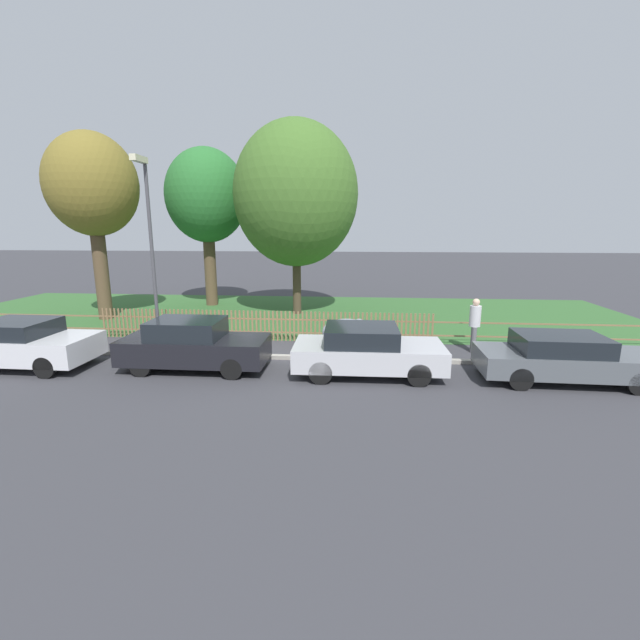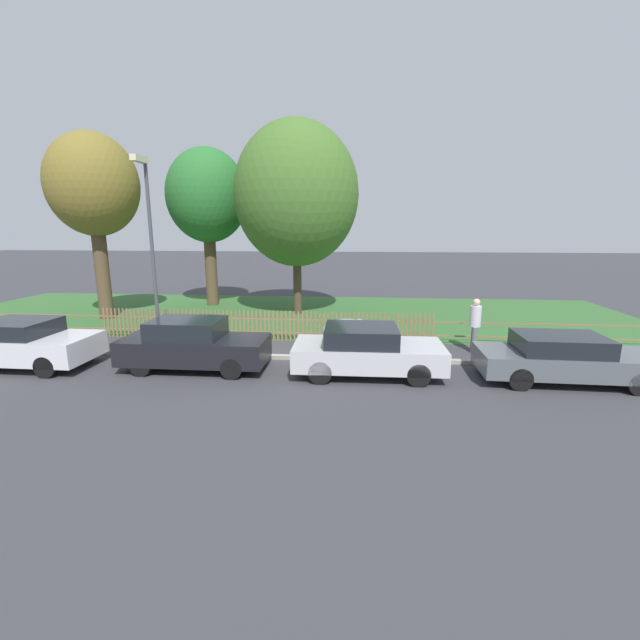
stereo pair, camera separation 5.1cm
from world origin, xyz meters
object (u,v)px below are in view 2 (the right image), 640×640
at_px(parked_car_black_saloon, 193,345).
at_px(tree_nearest_kerb, 93,187).
at_px(parked_car_navy_estate, 366,350).
at_px(covered_motorcycle, 348,332).
at_px(parked_car_silver_hatchback, 24,343).
at_px(pedestrian_near_fence, 475,322).
at_px(tree_mid_park, 296,195).
at_px(street_lamp, 149,234).
at_px(parked_car_red_compact, 565,358).
at_px(tree_behind_motorcycle, 207,197).

bearing_deg(parked_car_black_saloon, tree_nearest_kerb, 135.71).
height_order(parked_car_navy_estate, covered_motorcycle, parked_car_navy_estate).
bearing_deg(parked_car_black_saloon, parked_car_silver_hatchback, -176.99).
bearing_deg(parked_car_navy_estate, pedestrian_near_fence, 34.82).
bearing_deg(tree_mid_park, street_lamp, -119.84).
height_order(parked_car_silver_hatchback, parked_car_red_compact, parked_car_silver_hatchback).
xyz_separation_m(parked_car_black_saloon, pedestrian_near_fence, (8.38, 2.50, 0.27)).
height_order(parked_car_silver_hatchback, tree_mid_park, tree_mid_park).
bearing_deg(parked_car_silver_hatchback, street_lamp, 34.23).
bearing_deg(parked_car_black_saloon, covered_motorcycle, 26.78).
relative_size(parked_car_red_compact, tree_nearest_kerb, 0.57).
relative_size(parked_car_silver_hatchback, street_lamp, 0.64).
relative_size(parked_car_navy_estate, covered_motorcycle, 2.29).
bearing_deg(street_lamp, parked_car_black_saloon, -42.93).
xyz_separation_m(tree_nearest_kerb, street_lamp, (4.58, -4.62, -1.86)).
relative_size(parked_car_black_saloon, covered_motorcycle, 2.30).
distance_m(tree_nearest_kerb, tree_mid_park, 8.51).
distance_m(parked_car_silver_hatchback, parked_car_black_saloon, 4.93).
bearing_deg(tree_behind_motorcycle, covered_motorcycle, -47.71).
xyz_separation_m(parked_car_silver_hatchback, parked_car_navy_estate, (9.81, 0.21, -0.01)).
bearing_deg(tree_nearest_kerb, tree_mid_park, 12.66).
relative_size(covered_motorcycle, street_lamp, 0.29).
xyz_separation_m(parked_car_black_saloon, covered_motorcycle, (4.33, 2.16, -0.07)).
xyz_separation_m(covered_motorcycle, pedestrian_near_fence, (4.05, 0.33, 0.34)).
height_order(covered_motorcycle, tree_mid_park, tree_mid_park).
distance_m(parked_car_black_saloon, parked_car_navy_estate, 4.88).
bearing_deg(street_lamp, tree_nearest_kerb, 134.79).
relative_size(parked_car_black_saloon, tree_behind_motorcycle, 0.52).
height_order(parked_car_navy_estate, tree_nearest_kerb, tree_nearest_kerb).
height_order(parked_car_navy_estate, pedestrian_near_fence, pedestrian_near_fence).
distance_m(pedestrian_near_fence, street_lamp, 10.69).
bearing_deg(parked_car_navy_estate, tree_mid_park, 109.47).
relative_size(parked_car_red_compact, street_lamp, 0.74).
distance_m(parked_car_black_saloon, tree_mid_park, 9.66).
height_order(tree_nearest_kerb, pedestrian_near_fence, tree_nearest_kerb).
bearing_deg(tree_behind_motorcycle, pedestrian_near_fence, -34.09).
bearing_deg(parked_car_red_compact, tree_nearest_kerb, 159.78).
distance_m(parked_car_black_saloon, tree_nearest_kerb, 10.35).
xyz_separation_m(parked_car_red_compact, street_lamp, (-11.91, 1.93, 3.12)).
relative_size(covered_motorcycle, tree_mid_park, 0.21).
xyz_separation_m(parked_car_navy_estate, street_lamp, (-6.79, 1.80, 3.08)).
xyz_separation_m(parked_car_silver_hatchback, parked_car_red_compact, (14.93, 0.08, -0.06)).
bearing_deg(parked_car_black_saloon, pedestrian_near_fence, 16.84).
bearing_deg(covered_motorcycle, parked_car_black_saloon, -153.96).
distance_m(parked_car_navy_estate, pedestrian_near_fence, 4.33).
relative_size(parked_car_navy_estate, tree_behind_motorcycle, 0.52).
distance_m(parked_car_red_compact, street_lamp, 12.47).
bearing_deg(tree_mid_park, parked_car_silver_hatchback, -128.43).
height_order(parked_car_silver_hatchback, street_lamp, street_lamp).
xyz_separation_m(tree_mid_park, street_lamp, (-3.72, -6.48, -1.62)).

